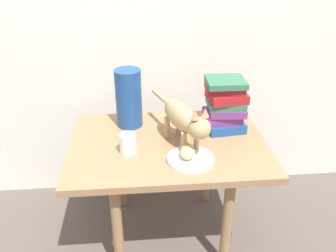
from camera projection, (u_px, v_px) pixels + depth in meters
The scene contains 8 objects.
ground_plane at pixel (168, 230), 1.80m from camera, with size 6.00×6.00×0.00m, color brown.
side_table at pixel (168, 155), 1.59m from camera, with size 0.86×0.62×0.52m.
plate at pixel (191, 159), 1.43m from camera, with size 0.19×0.19×0.01m, color white.
bread_roll at pixel (187, 152), 1.41m from camera, with size 0.08×0.06×0.05m, color #E0BC7A.
cat at pixel (184, 119), 1.46m from camera, with size 0.21×0.45×0.23m.
book_stack at pixel (225, 105), 1.61m from camera, with size 0.19×0.17×0.25m.
green_vase at pixel (129, 98), 1.64m from camera, with size 0.12×0.12×0.28m, color navy.
candle_jar at pixel (128, 145), 1.46m from camera, with size 0.07×0.07×0.08m.
Camera 1 is at (-0.12, -1.34, 1.32)m, focal length 37.82 mm.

